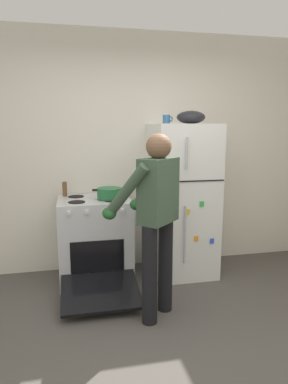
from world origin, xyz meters
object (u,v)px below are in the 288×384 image
Objects in this scene: stove_range at (95,241)px; mixing_bowl at (191,117)px; refrigerator at (182,200)px; pepper_mill at (65,189)px; coffee_mug at (167,119)px; red_pot at (109,193)px; person_cook at (155,211)px.

stove_range is 3.91× the size of mixing_bowl.
refrigerator is 1.39× the size of stove_range.
mixing_bowl reaches higher than pepper_mill.
refrigerator is at bearing -8.88° from pepper_mill.
mixing_bowl reaches higher than coffee_mug.
coffee_mug reaches higher than red_pot.
mixing_bowl is (0.26, -0.05, 0.02)m from coffee_mug.
coffee_mug is (-0.18, 0.05, 0.89)m from refrigerator.
pepper_mill is 1.58m from mixing_bowl.
person_cook is at bearing -125.21° from mixing_bowl.
pepper_mill is at bearing 171.65° from mixing_bowl.
pepper_mill is (-0.46, 0.25, 0.02)m from red_pot.
mixing_bowl is at bearing 54.79° from person_cook.
pepper_mill is (-1.10, 0.15, -0.75)m from coffee_mug.
mixing_bowl is at bearing -8.35° from pepper_mill.
coffee_mug is (0.64, 0.10, 0.77)m from red_pot.
mixing_bowl is at bearing 0.95° from stove_range.
refrigerator is 1.31m from pepper_mill.
person_cook is 4.49× the size of red_pot.
red_pot is 1.20m from mixing_bowl.
refrigerator is 0.91m from mixing_bowl.
coffee_mug is at bearing 4.81° from stove_range.
refrigerator is 15.02× the size of coffee_mug.
pepper_mill reaches higher than red_pot.
pepper_mill is at bearing 144.03° from stove_range.
red_pot is (-0.29, 0.81, 0.01)m from person_cook.
coffee_mug is at bearing 164.16° from refrigerator.
red_pot is 0.52m from pepper_mill.
mixing_bowl is at bearing -10.99° from coffee_mug.
red_pot is 2.32× the size of pepper_mill.
person_cook is at bearing -70.25° from red_pot.
coffee_mug is at bearing 169.01° from mixing_bowl.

